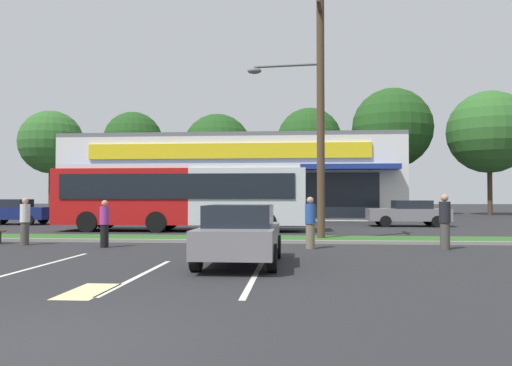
% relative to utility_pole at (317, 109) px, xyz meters
% --- Properties ---
extents(ground_plane, '(240.00, 240.00, 0.00)m').
position_rel_utility_pole_xyz_m(ground_plane, '(-3.77, -14.01, -5.08)').
color(ground_plane, '#262628').
extents(grass_median, '(56.00, 2.20, 0.12)m').
position_rel_utility_pole_xyz_m(grass_median, '(-3.77, -0.01, -5.02)').
color(grass_median, '#2D5B23').
rests_on(grass_median, ground_plane).
extents(curb_lip, '(56.00, 0.24, 0.12)m').
position_rel_utility_pole_xyz_m(curb_lip, '(-3.77, -1.23, -5.02)').
color(curb_lip, gray).
rests_on(curb_lip, ground_plane).
extents(parking_stripe_0, '(0.12, 4.80, 0.01)m').
position_rel_utility_pole_xyz_m(parking_stripe_0, '(-7.01, -7.40, -5.08)').
color(parking_stripe_0, silver).
rests_on(parking_stripe_0, ground_plane).
extents(parking_stripe_1, '(0.12, 4.80, 0.01)m').
position_rel_utility_pole_xyz_m(parking_stripe_1, '(-4.12, -8.96, -5.08)').
color(parking_stripe_1, silver).
rests_on(parking_stripe_1, ground_plane).
extents(parking_stripe_2, '(0.12, 4.80, 0.01)m').
position_rel_utility_pole_xyz_m(parking_stripe_2, '(-1.67, -9.00, -5.08)').
color(parking_stripe_2, silver).
rests_on(parking_stripe_2, ground_plane).
extents(lot_arrow, '(0.70, 1.60, 0.01)m').
position_rel_utility_pole_xyz_m(lot_arrow, '(-4.49, -10.81, -5.08)').
color(lot_arrow, beige).
rests_on(lot_arrow, ground_plane).
extents(storefront_building, '(25.31, 14.23, 6.34)m').
position_rel_utility_pole_xyz_m(storefront_building, '(-5.69, 22.44, -1.91)').
color(storefront_building, silver).
rests_on(storefront_building, ground_plane).
extents(tree_far_left, '(6.52, 6.52, 10.62)m').
position_rel_utility_pole_xyz_m(tree_far_left, '(-26.11, 30.85, 2.27)').
color(tree_far_left, '#473323').
rests_on(tree_far_left, ground_plane).
extents(tree_left, '(5.74, 5.74, 10.00)m').
position_rel_utility_pole_xyz_m(tree_left, '(-16.71, 28.67, 2.03)').
color(tree_left, '#473323').
rests_on(tree_left, ground_plane).
extents(tree_mid_left, '(6.94, 6.94, 10.11)m').
position_rel_utility_pole_xyz_m(tree_mid_left, '(-8.79, 31.23, 1.55)').
color(tree_mid_left, '#473323').
rests_on(tree_mid_left, ground_plane).
extents(tree_mid, '(6.43, 6.43, 10.50)m').
position_rel_utility_pole_xyz_m(tree_mid, '(0.49, 30.72, 2.19)').
color(tree_mid, '#473323').
rests_on(tree_mid, ground_plane).
extents(tree_mid_right, '(7.71, 7.71, 12.21)m').
position_rel_utility_pole_xyz_m(tree_mid_right, '(8.45, 30.14, 3.26)').
color(tree_mid_right, '#473323').
rests_on(tree_mid_right, ground_plane).
extents(tree_right, '(7.68, 7.68, 11.60)m').
position_rel_utility_pole_xyz_m(tree_right, '(17.20, 29.23, 2.67)').
color(tree_right, '#473323').
rests_on(tree_right, ground_plane).
extents(utility_pole, '(3.06, 2.40, 9.47)m').
position_rel_utility_pole_xyz_m(utility_pole, '(0.00, 0.00, 0.00)').
color(utility_pole, '#4C3826').
rests_on(utility_pole, ground_plane).
extents(city_bus, '(12.27, 2.72, 3.25)m').
position_rel_utility_pole_xyz_m(city_bus, '(-6.47, 5.08, -3.31)').
color(city_bus, '#B71414').
rests_on(city_bus, ground_plane).
extents(car_0, '(4.43, 1.99, 1.54)m').
position_rel_utility_pole_xyz_m(car_0, '(-2.72, 10.40, -4.28)').
color(car_0, navy).
rests_on(car_0, ground_plane).
extents(car_1, '(4.55, 2.02, 1.49)m').
position_rel_utility_pole_xyz_m(car_1, '(5.62, 10.12, -4.31)').
color(car_1, slate).
rests_on(car_1, ground_plane).
extents(car_2, '(1.93, 4.26, 1.48)m').
position_rel_utility_pole_xyz_m(car_2, '(-2.18, -7.04, -4.32)').
color(car_2, slate).
rests_on(car_2, ground_plane).
extents(car_4, '(4.26, 1.94, 1.54)m').
position_rel_utility_pole_xyz_m(car_4, '(-17.99, 10.19, -4.29)').
color(car_4, navy).
rests_on(car_4, ground_plane).
extents(pedestrian_near_bench, '(0.33, 0.33, 1.65)m').
position_rel_utility_pole_xyz_m(pedestrian_near_bench, '(-10.26, -2.55, -4.25)').
color(pedestrian_near_bench, '#47423D').
rests_on(pedestrian_near_bench, ground_plane).
extents(pedestrian_by_pole, '(0.36, 0.36, 1.77)m').
position_rel_utility_pole_xyz_m(pedestrian_by_pole, '(3.94, -2.95, -4.19)').
color(pedestrian_by_pole, '#47423D').
rests_on(pedestrian_by_pole, ground_plane).
extents(pedestrian_mid, '(0.34, 0.34, 1.68)m').
position_rel_utility_pole_xyz_m(pedestrian_mid, '(-0.34, -3.07, -4.23)').
color(pedestrian_mid, '#726651').
rests_on(pedestrian_mid, ground_plane).
extents(pedestrian_far, '(0.32, 0.32, 1.57)m').
position_rel_utility_pole_xyz_m(pedestrian_far, '(-7.15, -3.17, -4.29)').
color(pedestrian_far, black).
rests_on(pedestrian_far, ground_plane).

